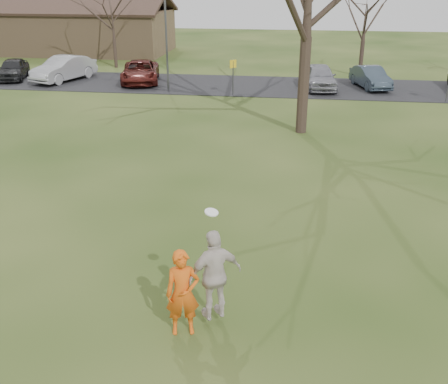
{
  "coord_description": "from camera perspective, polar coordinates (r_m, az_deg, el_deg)",
  "views": [
    {
      "loc": [
        1.75,
        -8.43,
        6.81
      ],
      "look_at": [
        0.0,
        4.0,
        1.5
      ],
      "focal_mm": 42.11,
      "sensor_mm": 36.0,
      "label": 1
    }
  ],
  "objects": [
    {
      "name": "building",
      "position": [
        51.5,
        -17.78,
        16.46
      ],
      "size": [
        20.6,
        8.5,
        5.14
      ],
      "color": "#8C6D4C",
      "rests_on": "ground"
    },
    {
      "name": "parking_strip",
      "position": [
        34.16,
        5.0,
        11.37
      ],
      "size": [
        62.0,
        6.5,
        0.04
      ],
      "primitive_type": "cube",
      "color": "black",
      "rests_on": "ground"
    },
    {
      "name": "car_0",
      "position": [
        38.78,
        -21.92,
        12.29
      ],
      "size": [
        2.69,
        4.3,
        1.37
      ],
      "primitive_type": "imported",
      "rotation": [
        0.0,
        0.0,
        0.29
      ],
      "color": "black",
      "rests_on": "parking_strip"
    },
    {
      "name": "car_2",
      "position": [
        35.44,
        -9.08,
        12.77
      ],
      "size": [
        3.35,
        5.36,
        1.38
      ],
      "primitive_type": "imported",
      "rotation": [
        0.0,
        0.0,
        0.23
      ],
      "color": "#501712",
      "rests_on": "parking_strip"
    },
    {
      "name": "sign_yellow",
      "position": [
        31.12,
        0.99,
        13.01
      ],
      "size": [
        0.35,
        0.35,
        2.08
      ],
      "color": "#47474C",
      "rests_on": "ground"
    },
    {
      "name": "player_defender",
      "position": [
        10.6,
        -4.51,
        -10.88
      ],
      "size": [
        0.77,
        0.6,
        1.85
      ],
      "primitive_type": "imported",
      "rotation": [
        0.0,
        0.0,
        0.27
      ],
      "color": "#E15812",
      "rests_on": "ground"
    },
    {
      "name": "catching_play",
      "position": [
        10.66,
        -1.0,
        -8.98
      ],
      "size": [
        1.23,
        1.04,
        2.4
      ],
      "color": "beige",
      "rests_on": "ground"
    },
    {
      "name": "car_5",
      "position": [
        34.57,
        15.62,
        11.91
      ],
      "size": [
        2.4,
        4.17,
        1.3
      ],
      "primitive_type": "imported",
      "rotation": [
        0.0,
        0.0,
        0.28
      ],
      "color": "#33404C",
      "rests_on": "parking_strip"
    },
    {
      "name": "small_tree_row",
      "position": [
        38.69,
        12.51,
        18.1
      ],
      "size": [
        55.0,
        5.9,
        8.5
      ],
      "color": "#352821",
      "rests_on": "ground"
    },
    {
      "name": "ground",
      "position": [
        10.98,
        -3.01,
        -15.45
      ],
      "size": [
        120.0,
        120.0,
        0.0
      ],
      "primitive_type": "plane",
      "color": "#1E380F",
      "rests_on": "ground"
    },
    {
      "name": "lamp_post",
      "position": [
        32.01,
        -6.34,
        17.7
      ],
      "size": [
        0.34,
        0.34,
        6.27
      ],
      "color": "#47474C",
      "rests_on": "ground"
    },
    {
      "name": "car_1",
      "position": [
        37.13,
        -17.0,
        12.7
      ],
      "size": [
        3.17,
        5.1,
        1.59
      ],
      "primitive_type": "imported",
      "rotation": [
        0.0,
        0.0,
        -0.33
      ],
      "color": "#A1A2A7",
      "rests_on": "parking_strip"
    },
    {
      "name": "car_4",
      "position": [
        33.6,
        10.36,
        12.22
      ],
      "size": [
        2.23,
        4.51,
        1.48
      ],
      "primitive_type": "imported",
      "rotation": [
        0.0,
        0.0,
        0.12
      ],
      "color": "gray",
      "rests_on": "parking_strip"
    }
  ]
}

